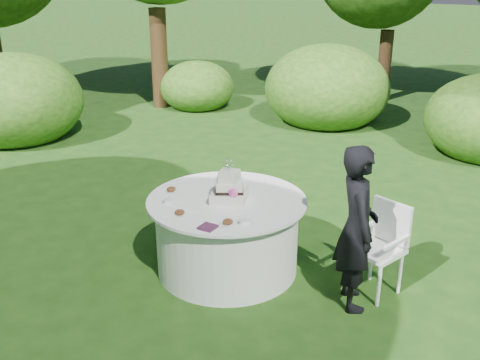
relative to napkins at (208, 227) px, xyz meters
name	(u,v)px	position (x,y,z in m)	size (l,w,h in m)	color
ground	(227,268)	(-0.20, 0.62, -0.78)	(80.00, 80.00, 0.00)	#1A3B10
napkins	(208,227)	(0.00, 0.00, 0.00)	(0.14, 0.14, 0.02)	#4A203D
feather_plume	(181,209)	(-0.43, 0.19, 0.00)	(0.48, 0.07, 0.01)	white
guest	(357,228)	(1.10, 0.69, -0.02)	(0.55, 0.36, 1.51)	black
table	(227,234)	(-0.20, 0.62, -0.39)	(1.56, 1.56, 0.77)	white
cake	(230,190)	(-0.16, 0.61, 0.10)	(0.42, 0.42, 0.43)	beige
chair	(383,241)	(1.24, 1.04, -0.26)	(0.51, 0.51, 0.88)	white
votives	(213,198)	(-0.30, 0.53, 0.01)	(0.95, 0.97, 0.04)	silver
petal_cups	(192,207)	(-0.35, 0.25, 0.02)	(0.97, 0.49, 0.05)	#562D16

